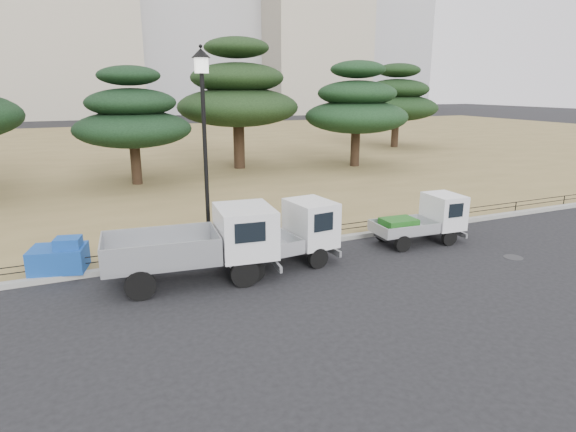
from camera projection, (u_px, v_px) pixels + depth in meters
name	position (u px, v px, depth m)	size (l,w,h in m)	color
ground	(316.00, 276.00, 13.95)	(220.00, 220.00, 0.00)	black
lawn	(153.00, 150.00, 40.96)	(120.00, 56.00, 0.15)	olive
curb	(281.00, 247.00, 16.23)	(120.00, 0.25, 0.16)	gray
truck_large	(202.00, 242.00, 13.36)	(4.80, 2.28, 2.03)	black
truck_kei_front	(286.00, 235.00, 14.54)	(3.76, 1.91, 1.92)	black
truck_kei_rear	(424.00, 220.00, 16.72)	(3.24, 1.53, 1.66)	black
street_lamp	(204.00, 119.00, 14.45)	(0.56, 0.56, 6.23)	black
pipe_fence	(279.00, 235.00, 16.26)	(38.00, 0.04, 0.40)	black
tarp_pile	(60.00, 257.00, 13.86)	(1.70, 1.41, 0.99)	#1547A5
manhole	(513.00, 257.00, 15.42)	(0.60, 0.60, 0.01)	#2D2D30
pine_center_left	(132.00, 117.00, 25.38)	(6.12, 6.12, 6.22)	black
pine_center_right	(238.00, 94.00, 30.23)	(7.65, 7.65, 8.11)	black
pine_east_near	(357.00, 106.00, 31.31)	(6.72, 6.72, 6.79)	black
pine_east_far	(397.00, 99.00, 41.43)	(7.05, 7.05, 7.08)	black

